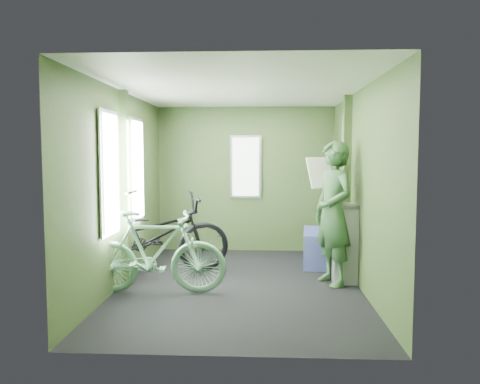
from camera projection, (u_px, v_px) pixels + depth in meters
The scene contains 6 objects.
room at pixel (237, 164), 5.51m from camera, with size 4.00×4.02×2.31m.
bicycle_black at pixel (154, 275), 5.99m from camera, with size 0.69×1.98×1.04m, color black.
bicycle_mint at pixel (155, 295), 5.17m from camera, with size 0.45×1.59×0.96m, color #7BBD92.
passenger at pixel (333, 213), 5.53m from camera, with size 0.63×0.79×1.70m.
waste_box at pixel (344, 243), 5.68m from camera, with size 0.28×0.39×0.95m, color gray.
bench_seat at pixel (324, 243), 6.60m from camera, with size 0.62×0.99×1.00m.
Camera 1 is at (0.27, -5.47, 1.55)m, focal length 35.00 mm.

